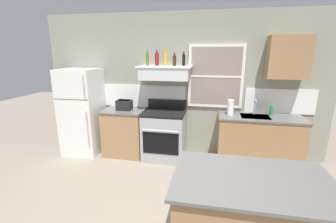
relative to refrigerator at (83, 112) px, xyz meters
name	(u,v)px	position (x,y,z in m)	size (l,w,h in m)	color
back_wall	(182,86)	(1.93, 0.39, 0.51)	(5.40, 0.11, 2.70)	gray
refrigerator	(83,112)	(0.00, 0.00, 0.00)	(0.70, 0.72, 1.68)	white
counter_left_of_stove	(125,132)	(0.85, 0.06, -0.38)	(0.79, 0.63, 0.91)	#9E754C
toaster	(124,105)	(0.87, 0.04, 0.17)	(0.30, 0.20, 0.19)	black
stove_range	(164,135)	(1.65, 0.02, -0.37)	(0.76, 0.69, 1.09)	#9EA0A5
range_hood_shelf	(165,73)	(1.65, 0.12, 0.79)	(0.96, 0.52, 0.24)	silver
bottle_olive_oil_square	(147,59)	(1.32, 0.14, 1.02)	(0.06, 0.06, 0.27)	#4C601E
bottle_red_label_wine	(157,59)	(1.49, 0.14, 1.02)	(0.07, 0.07, 0.28)	maroon
bottle_champagne_gold_foil	(165,58)	(1.65, 0.14, 1.05)	(0.08, 0.08, 0.33)	#B29333
bottle_brown_stout	(174,60)	(1.82, 0.13, 1.00)	(0.06, 0.06, 0.23)	#381E0F
bottle_balsamic_dark	(184,60)	(1.98, 0.16, 1.01)	(0.06, 0.06, 0.25)	black
counter_right_with_sink	(258,141)	(3.35, 0.06, -0.38)	(1.43, 0.63, 0.91)	#9E754C
sink_faucet	(255,105)	(3.25, 0.16, 0.25)	(0.03, 0.17, 0.28)	silver
paper_towel_roll	(231,107)	(2.83, 0.06, 0.21)	(0.11, 0.11, 0.27)	white
dish_soap_bottle	(271,110)	(3.53, 0.16, 0.16)	(0.06, 0.06, 0.18)	#268C3F
kitchen_island	(248,222)	(2.89, -2.07, -0.38)	(1.40, 0.90, 0.91)	#9E754C
upper_cabinet_right	(288,57)	(3.70, 0.20, 1.06)	(0.64, 0.32, 0.70)	#9E754C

